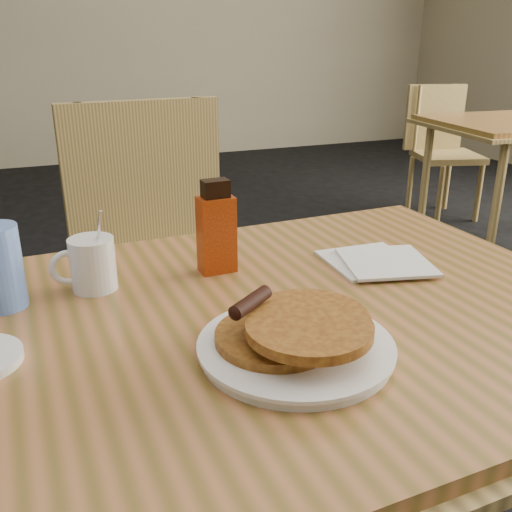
{
  "coord_description": "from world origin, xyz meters",
  "views": [
    {
      "loc": [
        -0.32,
        -0.76,
        1.18
      ],
      "look_at": [
        -0.01,
        0.03,
        0.84
      ],
      "focal_mm": 40.0,
      "sensor_mm": 36.0,
      "label": 1
    }
  ],
  "objects_px": {
    "chair_main_far": "(156,249)",
    "chair_neighbor_far": "(441,140)",
    "main_table": "(241,338)",
    "pancake_plate": "(296,338)",
    "syrup_bottle": "(216,230)",
    "coffee_mug": "(91,263)"
  },
  "relations": [
    {
      "from": "chair_main_far",
      "to": "chair_neighbor_far",
      "type": "distance_m",
      "value": 2.77
    },
    {
      "from": "chair_neighbor_far",
      "to": "coffee_mug",
      "type": "xyz_separation_m",
      "value": [
        -2.49,
        -2.13,
        0.28
      ]
    },
    {
      "from": "main_table",
      "to": "syrup_bottle",
      "type": "distance_m",
      "value": 0.23
    },
    {
      "from": "main_table",
      "to": "pancake_plate",
      "type": "bearing_deg",
      "value": -75.94
    },
    {
      "from": "chair_neighbor_far",
      "to": "main_table",
      "type": "bearing_deg",
      "value": -117.82
    },
    {
      "from": "coffee_mug",
      "to": "syrup_bottle",
      "type": "distance_m",
      "value": 0.23
    },
    {
      "from": "chair_main_far",
      "to": "chair_neighbor_far",
      "type": "relative_size",
      "value": 1.16
    },
    {
      "from": "syrup_bottle",
      "to": "coffee_mug",
      "type": "bearing_deg",
      "value": 177.69
    },
    {
      "from": "chair_main_far",
      "to": "chair_neighbor_far",
      "type": "bearing_deg",
      "value": 32.0
    },
    {
      "from": "coffee_mug",
      "to": "pancake_plate",
      "type": "bearing_deg",
      "value": -49.15
    },
    {
      "from": "main_table",
      "to": "coffee_mug",
      "type": "relative_size",
      "value": 8.98
    },
    {
      "from": "chair_neighbor_far",
      "to": "syrup_bottle",
      "type": "bearing_deg",
      "value": -120.03
    },
    {
      "from": "chair_neighbor_far",
      "to": "chair_main_far",
      "type": "bearing_deg",
      "value": -128.49
    },
    {
      "from": "chair_neighbor_far",
      "to": "syrup_bottle",
      "type": "height_order",
      "value": "syrup_bottle"
    },
    {
      "from": "pancake_plate",
      "to": "main_table",
      "type": "bearing_deg",
      "value": 104.06
    },
    {
      "from": "chair_neighbor_far",
      "to": "coffee_mug",
      "type": "height_order",
      "value": "coffee_mug"
    },
    {
      "from": "main_table",
      "to": "syrup_bottle",
      "type": "xyz_separation_m",
      "value": [
        0.03,
        0.2,
        0.12
      ]
    },
    {
      "from": "main_table",
      "to": "chair_main_far",
      "type": "xyz_separation_m",
      "value": [
        0.02,
        0.75,
        -0.11
      ]
    },
    {
      "from": "pancake_plate",
      "to": "syrup_bottle",
      "type": "bearing_deg",
      "value": 91.5
    },
    {
      "from": "main_table",
      "to": "chair_main_far",
      "type": "relative_size",
      "value": 1.33
    },
    {
      "from": "main_table",
      "to": "pancake_plate",
      "type": "xyz_separation_m",
      "value": [
        0.03,
        -0.14,
        0.06
      ]
    },
    {
      "from": "chair_main_far",
      "to": "pancake_plate",
      "type": "xyz_separation_m",
      "value": [
        0.02,
        -0.88,
        0.17
      ]
    }
  ]
}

